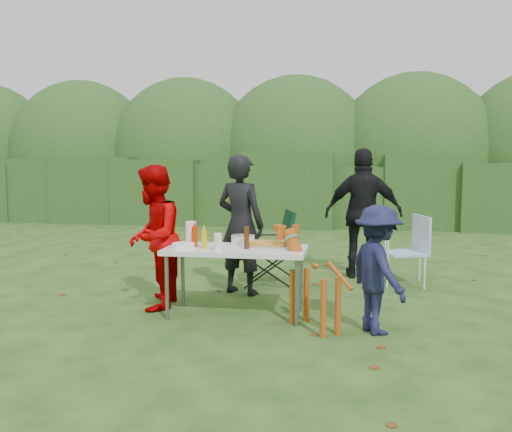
% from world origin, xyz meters
% --- Properties ---
extents(ground, '(80.00, 80.00, 0.00)m').
position_xyz_m(ground, '(0.00, 0.00, 0.00)').
color(ground, '#1E4211').
extents(hedge_row, '(22.00, 1.40, 1.70)m').
position_xyz_m(hedge_row, '(0.00, 8.00, 0.85)').
color(hedge_row, '#23471C').
rests_on(hedge_row, ground).
extents(shrub_backdrop, '(20.00, 2.60, 3.20)m').
position_xyz_m(shrub_backdrop, '(0.00, 9.60, 1.60)').
color(shrub_backdrop, '#3D6628').
rests_on(shrub_backdrop, ground).
extents(folding_table, '(1.50, 0.70, 0.74)m').
position_xyz_m(folding_table, '(0.27, 0.02, 0.69)').
color(folding_table, silver).
rests_on(folding_table, ground).
extents(person_cook, '(0.74, 0.61, 1.74)m').
position_xyz_m(person_cook, '(0.13, 0.96, 0.87)').
color(person_cook, black).
rests_on(person_cook, ground).
extents(person_red_jacket, '(0.70, 0.85, 1.62)m').
position_xyz_m(person_red_jacket, '(-0.71, 0.15, 0.81)').
color(person_red_jacket, '#B30001').
rests_on(person_red_jacket, ground).
extents(person_black_puffy, '(1.10, 0.52, 1.83)m').
position_xyz_m(person_black_puffy, '(1.67, 2.15, 0.92)').
color(person_black_puffy, black).
rests_on(person_black_puffy, ground).
extents(child, '(0.79, 0.93, 1.25)m').
position_xyz_m(child, '(1.73, -0.33, 0.62)').
color(child, '#16193D').
rests_on(child, ground).
extents(dog, '(0.97, 1.04, 0.97)m').
position_xyz_m(dog, '(1.13, -0.32, 0.48)').
color(dog, '#A14813').
rests_on(dog, ground).
extents(camping_chair, '(0.78, 0.78, 1.00)m').
position_xyz_m(camping_chair, '(0.42, 1.55, 0.50)').
color(camping_chair, black).
rests_on(camping_chair, ground).
extents(lawn_chair, '(0.71, 0.71, 0.94)m').
position_xyz_m(lawn_chair, '(2.20, 1.81, 0.47)').
color(lawn_chair, '#4780D0').
rests_on(lawn_chair, ground).
extents(food_tray, '(0.45, 0.30, 0.02)m').
position_xyz_m(food_tray, '(0.59, 0.14, 0.75)').
color(food_tray, '#B7B7BA').
rests_on(food_tray, folding_table).
extents(focaccia_bread, '(0.40, 0.26, 0.04)m').
position_xyz_m(focaccia_bread, '(0.59, 0.14, 0.78)').
color(focaccia_bread, '#C68430').
rests_on(focaccia_bread, food_tray).
extents(mustard_bottle, '(0.06, 0.06, 0.20)m').
position_xyz_m(mustard_bottle, '(-0.05, -0.10, 0.84)').
color(mustard_bottle, '#DCB508').
rests_on(mustard_bottle, folding_table).
extents(ketchup_bottle, '(0.06, 0.06, 0.22)m').
position_xyz_m(ketchup_bottle, '(-0.18, 0.01, 0.85)').
color(ketchup_bottle, '#B82501').
rests_on(ketchup_bottle, folding_table).
extents(beer_bottle, '(0.06, 0.06, 0.24)m').
position_xyz_m(beer_bottle, '(0.39, -0.03, 0.86)').
color(beer_bottle, '#47230F').
rests_on(beer_bottle, folding_table).
extents(paper_towel_roll, '(0.12, 0.12, 0.26)m').
position_xyz_m(paper_towel_roll, '(-0.26, 0.12, 0.87)').
color(paper_towel_roll, white).
rests_on(paper_towel_roll, folding_table).
extents(cup_stack, '(0.08, 0.08, 0.18)m').
position_xyz_m(cup_stack, '(0.12, -0.20, 0.83)').
color(cup_stack, white).
rests_on(cup_stack, folding_table).
extents(pasta_bowl, '(0.26, 0.26, 0.10)m').
position_xyz_m(pasta_bowl, '(0.30, 0.26, 0.79)').
color(pasta_bowl, silver).
rests_on(pasta_bowl, folding_table).
extents(plate_stack, '(0.24, 0.24, 0.05)m').
position_xyz_m(plate_stack, '(-0.28, -0.08, 0.77)').
color(plate_stack, white).
rests_on(plate_stack, folding_table).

